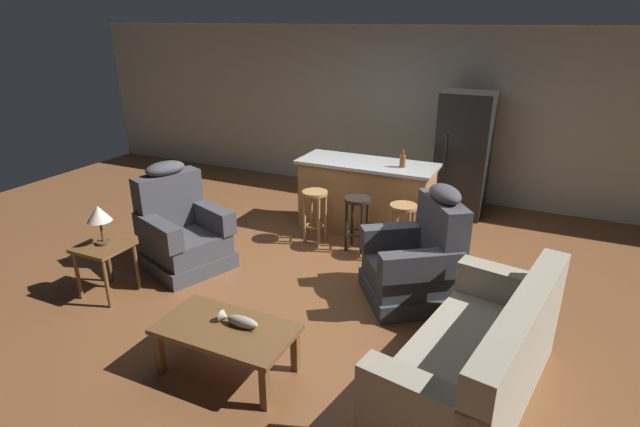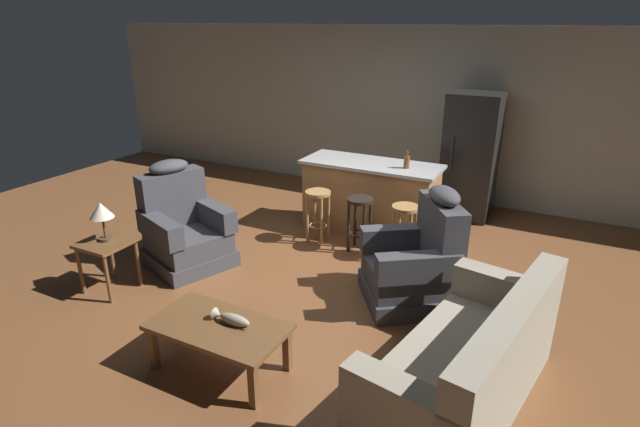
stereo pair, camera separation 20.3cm
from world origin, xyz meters
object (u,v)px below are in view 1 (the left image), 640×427
Objects in this scene: recliner_near_lamp at (181,231)px; kitchen_island at (366,196)px; fish_figurine at (239,321)px; end_table at (105,254)px; coffee_table at (226,333)px; table_lamp at (99,215)px; bar_stool_left at (315,207)px; couch at (478,362)px; bar_stool_middle at (357,214)px; recliner_near_island at (418,261)px; refrigerator at (463,155)px; bottle_tall_green at (403,161)px; bar_stool_right at (403,221)px.

recliner_near_lamp is 0.67× the size of kitchen_island.
fish_figurine is 0.61× the size of end_table.
table_lamp is at bearing 164.07° from coffee_table.
bar_stool_left is (-0.45, -0.63, -0.01)m from kitchen_island.
end_table is at bearing 10.59° from couch.
recliner_near_lamp is (-1.65, 1.30, -0.04)m from fish_figurine.
bar_stool_left is at bearing -31.40° from couch.
kitchen_island reaches higher than bar_stool_middle.
end_table reaches higher than fish_figurine.
recliner_near_island is at bearing 59.69° from fish_figurine.
recliner_near_island is 1.82m from kitchen_island.
bar_stool_left is at bearing -128.76° from refrigerator.
kitchen_island is at bearing 100.69° from bar_stool_middle.
bar_stool_left and bar_stool_middle have the same top height.
table_lamp reaches higher than bar_stool_middle.
fish_figurine is 0.19× the size of refrigerator.
bar_stool_middle is (0.12, -0.63, -0.01)m from kitchen_island.
couch is (1.87, 0.51, -0.02)m from coffee_table.
refrigerator is 1.35m from bottle_tall_green.
bottle_tall_green is at bearing 81.65° from coffee_table.
end_table is 0.32× the size of refrigerator.
coffee_table is 0.61× the size of kitchen_island.
end_table is at bearing -123.14° from bar_stool_left.
kitchen_island is at bearing 70.94° from recliner_near_lamp.
bar_stool_left is at bearing -125.59° from kitchen_island.
bar_stool_middle is (0.11, 2.60, 0.11)m from coffee_table.
table_lamp is 2.87m from bar_stool_middle.
couch is 3.53m from recliner_near_lamp.
fish_figurine is at bearing -77.82° from bar_stool_left.
recliner_near_island is 1.76× the size of bar_stool_middle.
fish_figurine is 2.53m from bar_stool_middle.
recliner_near_lamp is (-3.43, 0.85, 0.08)m from couch.
couch is 1.68× the size of recliner_near_island.
recliner_near_lamp is 1.76× the size of bar_stool_middle.
bottle_tall_green reaches higher than table_lamp.
bottle_tall_green reaches higher than bar_stool_middle.
recliner_near_island reaches higher than kitchen_island.
table_lamp is (-0.28, -0.83, 0.45)m from recliner_near_lamp.
end_table is 0.82× the size of bar_stool_right.
couch is 3.10m from bottle_tall_green.
bottle_tall_green is (-0.21, 0.60, 0.56)m from bar_stool_right.
bar_stool_right is 0.85m from bottle_tall_green.
refrigerator reaches higher than recliner_near_lamp.
recliner_near_island is (-0.78, 1.26, 0.08)m from couch.
end_table is (-1.91, 0.44, -0.00)m from fish_figurine.
kitchen_island is (-0.01, 3.23, 0.11)m from coffee_table.
recliner_near_island reaches higher than bar_stool_middle.
bottle_tall_green is at bearing -113.62° from refrigerator.
fish_figurine is 2.60m from bar_stool_right.
kitchen_island is 2.65× the size of bar_stool_middle.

